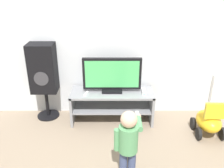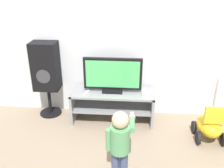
% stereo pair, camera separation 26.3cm
% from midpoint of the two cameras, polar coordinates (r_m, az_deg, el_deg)
% --- Properties ---
extents(ground_plane, '(16.00, 16.00, 0.00)m').
position_cam_midpoint_polar(ground_plane, '(3.65, 1.92, -10.03)').
color(ground_plane, gray).
extents(wall_back, '(10.00, 0.06, 2.60)m').
position_cam_midpoint_polar(wall_back, '(3.62, 2.65, 12.19)').
color(wall_back, silver).
rests_on(wall_back, ground_plane).
extents(tv_stand, '(1.19, 0.44, 0.47)m').
position_cam_midpoint_polar(tv_stand, '(3.67, 2.17, -4.02)').
color(tv_stand, gray).
rests_on(tv_stand, ground_plane).
extents(television, '(0.83, 0.20, 0.50)m').
position_cam_midpoint_polar(television, '(3.52, 2.29, 1.94)').
color(television, black).
rests_on(television, tv_stand).
extents(game_console, '(0.05, 0.17, 0.05)m').
position_cam_midpoint_polar(game_console, '(3.56, 9.44, -2.00)').
color(game_console, white).
rests_on(game_console, tv_stand).
extents(remote_primary, '(0.07, 0.13, 0.03)m').
position_cam_midpoint_polar(remote_primary, '(3.55, -3.75, -2.03)').
color(remote_primary, white).
rests_on(remote_primary, tv_stand).
extents(child, '(0.30, 0.46, 0.80)m').
position_cam_midpoint_polar(child, '(2.64, 4.83, -12.57)').
color(child, '#3F4C72').
rests_on(child, ground_plane).
extents(speaker_tower, '(0.37, 0.34, 1.15)m').
position_cam_midpoint_polar(speaker_tower, '(3.76, -12.96, 3.51)').
color(speaker_tower, black).
rests_on(speaker_tower, ground_plane).
extents(ride_on_toy, '(0.36, 0.46, 0.54)m').
position_cam_midpoint_polar(ride_on_toy, '(3.61, 23.39, -8.76)').
color(ride_on_toy, gold).
rests_on(ride_on_toy, ground_plane).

